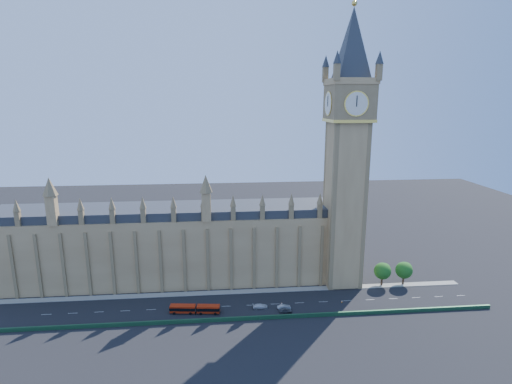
{
  "coord_description": "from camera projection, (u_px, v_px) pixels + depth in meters",
  "views": [
    {
      "loc": [
        -5.17,
        -117.98,
        64.82
      ],
      "look_at": [
        6.54,
        10.0,
        35.47
      ],
      "focal_mm": 28.0,
      "sensor_mm": 36.0,
      "label": 1
    }
  ],
  "objects": [
    {
      "name": "red_bus",
      "position": [
        195.0,
        309.0,
        124.57
      ],
      "size": [
        15.73,
        4.01,
        2.65
      ],
      "rotation": [
        0.0,
        0.0,
        -0.11
      ],
      "color": "#B0220B",
      "rests_on": "ground"
    },
    {
      "name": "cone_a",
      "position": [
        283.0,
        309.0,
        126.76
      ],
      "size": [
        0.47,
        0.47,
        0.64
      ],
      "rotation": [
        0.0,
        0.0,
        -0.2
      ],
      "color": "black",
      "rests_on": "ground"
    },
    {
      "name": "car_grey",
      "position": [
        285.0,
        311.0,
        125.08
      ],
      "size": [
        4.04,
        1.85,
        1.34
      ],
      "primitive_type": "imported",
      "rotation": [
        0.0,
        0.0,
        1.5
      ],
      "color": "#3F4146",
      "rests_on": "ground"
    },
    {
      "name": "car_silver",
      "position": [
        284.0,
        307.0,
        127.14
      ],
      "size": [
        4.36,
        1.76,
        1.41
      ],
      "primitive_type": "imported",
      "rotation": [
        0.0,
        0.0,
        1.64
      ],
      "color": "#969A9D",
      "rests_on": "ground"
    },
    {
      "name": "cone_b",
      "position": [
        282.0,
        304.0,
        129.8
      ],
      "size": [
        0.56,
        0.56,
        0.67
      ],
      "rotation": [
        0.0,
        0.0,
        0.4
      ],
      "color": "black",
      "rests_on": "ground"
    },
    {
      "name": "cone_c",
      "position": [
        342.0,
        301.0,
        131.4
      ],
      "size": [
        0.44,
        0.44,
        0.7
      ],
      "rotation": [
        0.0,
        0.0,
        -0.01
      ],
      "color": "black",
      "rests_on": "ground"
    },
    {
      "name": "bridge_parapet",
      "position": [
        240.0,
        319.0,
        120.56
      ],
      "size": [
        160.0,
        0.6,
        1.2
      ],
      "primitive_type": "cube",
      "color": "#1E4C2D",
      "rests_on": "ground"
    },
    {
      "name": "elizabeth_tower",
      "position": [
        348.0,
        132.0,
        134.24
      ],
      "size": [
        20.59,
        20.59,
        105.0
      ],
      "color": "#A47F4F",
      "rests_on": "ground"
    },
    {
      "name": "tree_east_far",
      "position": [
        405.0,
        270.0,
        143.31
      ],
      "size": [
        6.0,
        6.0,
        8.5
      ],
      "color": "#382619",
      "rests_on": "ground"
    },
    {
      "name": "tree_east_near",
      "position": [
        383.0,
        271.0,
        142.6
      ],
      "size": [
        6.0,
        6.0,
        8.5
      ],
      "color": "#382619",
      "rests_on": "ground"
    },
    {
      "name": "cone_d",
      "position": [
        282.0,
        303.0,
        130.2
      ],
      "size": [
        0.45,
        0.45,
        0.66
      ],
      "rotation": [
        0.0,
        0.0,
        -0.09
      ],
      "color": "black",
      "rests_on": "ground"
    },
    {
      "name": "ground",
      "position": [
        239.0,
        306.0,
        129.43
      ],
      "size": [
        400.0,
        400.0,
        0.0
      ],
      "primitive_type": "plane",
      "color": "black",
      "rests_on": "ground"
    },
    {
      "name": "car_white",
      "position": [
        260.0,
        306.0,
        127.66
      ],
      "size": [
        4.88,
        2.13,
        1.4
      ],
      "primitive_type": "imported",
      "rotation": [
        0.0,
        0.0,
        1.61
      ],
      "color": "silver",
      "rests_on": "ground"
    },
    {
      "name": "kerb_north",
      "position": [
        237.0,
        292.0,
        138.64
      ],
      "size": [
        160.0,
        3.0,
        0.16
      ],
      "primitive_type": "cube",
      "color": "gray",
      "rests_on": "ground"
    },
    {
      "name": "palace_westminster",
      "position": [
        167.0,
        244.0,
        145.48
      ],
      "size": [
        120.0,
        20.0,
        28.0
      ],
      "color": "#A47F4F",
      "rests_on": "ground"
    }
  ]
}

